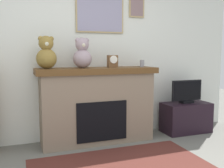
% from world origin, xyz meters
% --- Properties ---
extents(back_wall, '(5.20, 0.15, 2.60)m').
position_xyz_m(back_wall, '(0.00, 2.00, 1.31)').
color(back_wall, silver).
rests_on(back_wall, ground_plane).
extents(fireplace, '(1.68, 0.53, 1.06)m').
position_xyz_m(fireplace, '(0.19, 1.70, 0.54)').
color(fireplace, '#7F6D5A').
rests_on(fireplace, ground_plane).
extents(tv_stand, '(0.76, 0.40, 0.48)m').
position_xyz_m(tv_stand, '(1.66, 1.64, 0.24)').
color(tv_stand, black).
rests_on(tv_stand, ground_plane).
extents(television, '(0.53, 0.14, 0.37)m').
position_xyz_m(television, '(1.66, 1.64, 0.65)').
color(television, black).
rests_on(television, tv_stand).
extents(area_rug, '(2.00, 1.11, 0.01)m').
position_xyz_m(area_rug, '(0.19, 0.79, 0.00)').
color(area_rug, '#50241E').
rests_on(area_rug, ground_plane).
extents(candle_jar, '(0.06, 0.06, 0.10)m').
position_xyz_m(candle_jar, '(0.89, 1.69, 1.11)').
color(candle_jar, gray).
rests_on(candle_jar, fireplace).
extents(mantel_clock, '(0.14, 0.10, 0.17)m').
position_xyz_m(mantel_clock, '(0.42, 1.68, 1.15)').
color(mantel_clock, brown).
rests_on(mantel_clock, fireplace).
extents(teddy_bear_cream, '(0.26, 0.26, 0.43)m').
position_xyz_m(teddy_bear_cream, '(-0.50, 1.68, 1.25)').
color(teddy_bear_cream, olive).
rests_on(teddy_bear_cream, fireplace).
extents(teddy_bear_brown, '(0.26, 0.26, 0.41)m').
position_xyz_m(teddy_bear_brown, '(-0.02, 1.68, 1.25)').
color(teddy_bear_brown, '#A18C94').
rests_on(teddy_bear_brown, fireplace).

